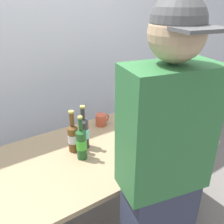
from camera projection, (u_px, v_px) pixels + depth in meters
ground_plane at (104, 219)px, 2.02m from camera, size 8.00×8.00×0.00m
desk at (103, 160)px, 1.76m from camera, size 1.50×0.82×0.71m
laptop at (147, 120)px, 1.99m from camera, size 0.38×0.34×0.20m
beer_bottle_dark at (81, 143)px, 1.56m from camera, size 0.07×0.07×0.30m
beer_bottle_brown at (84, 132)px, 1.67m from camera, size 0.07×0.07×0.31m
beer_bottle_amber at (73, 136)px, 1.63m from camera, size 0.07×0.07×0.30m
person_figure at (161, 180)px, 1.16m from camera, size 0.43×0.34×1.68m
coffee_mug at (101, 120)px, 1.99m from camera, size 0.12×0.09×0.09m
back_wall at (44, 41)px, 2.18m from camera, size 6.00×0.10×2.60m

